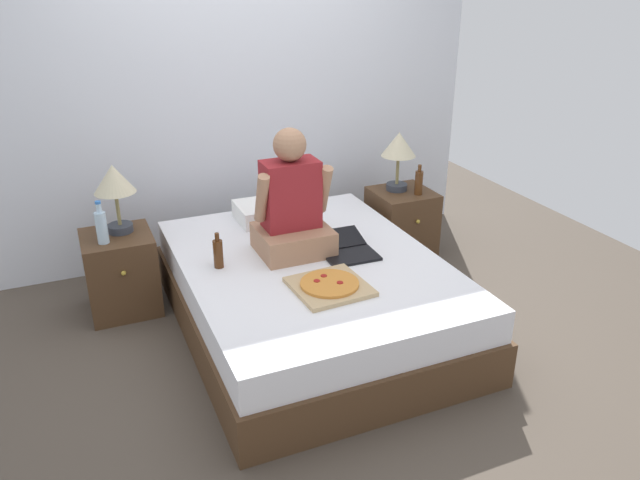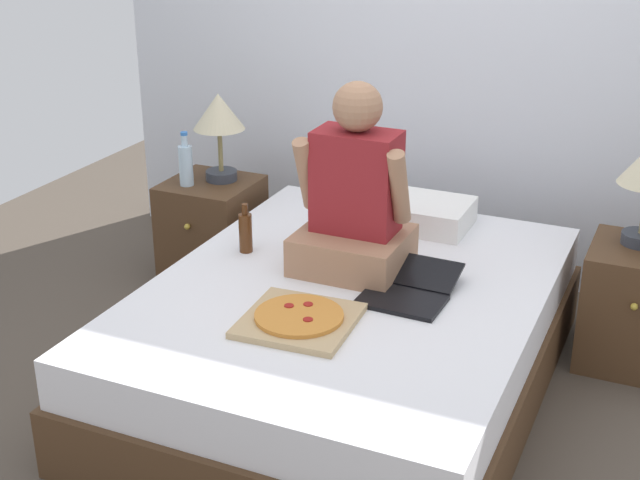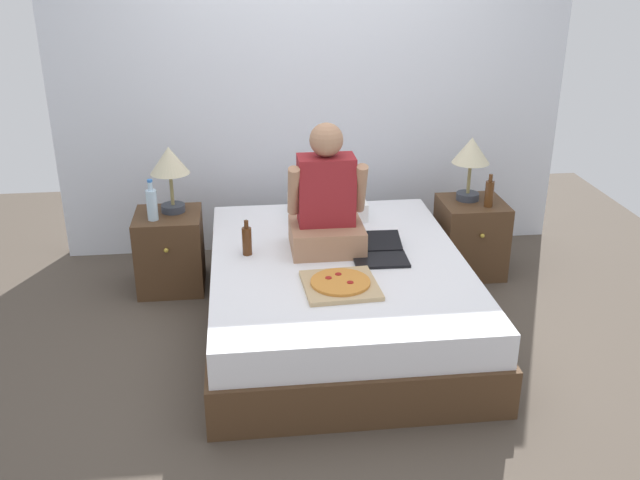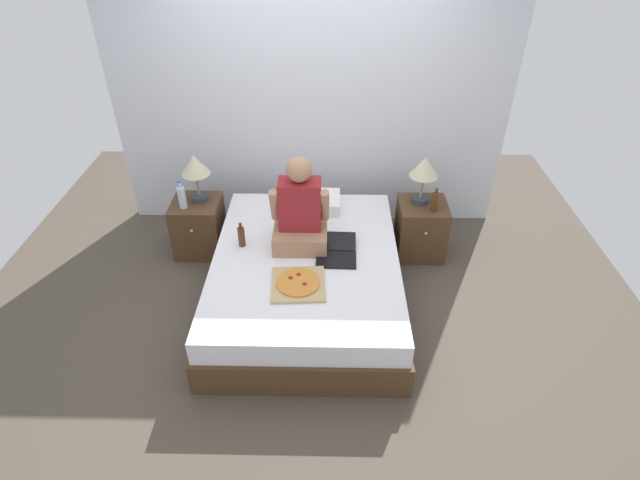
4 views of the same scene
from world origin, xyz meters
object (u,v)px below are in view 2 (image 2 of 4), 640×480
at_px(bed, 348,338).
at_px(beer_bottle_on_bed, 246,232).
at_px(laptop, 408,291).
at_px(nightstand_right, 637,306).
at_px(lamp_on_left_nightstand, 219,118).
at_px(nightstand_left, 212,230).
at_px(pizza_box, 299,319).
at_px(person_seated, 355,202).
at_px(water_bottle, 186,164).

xyz_separation_m(bed, beer_bottle_on_bed, (-0.54, 0.13, 0.33)).
distance_m(bed, laptop, 0.36).
height_order(bed, beer_bottle_on_bed, beer_bottle_on_bed).
relative_size(nightstand_right, laptop, 1.27).
bearing_deg(laptop, lamp_on_left_nightstand, 149.26).
bearing_deg(nightstand_right, nightstand_left, 180.00).
xyz_separation_m(nightstand_left, pizza_box, (1.02, -1.08, 0.22)).
xyz_separation_m(bed, person_seated, (-0.05, 0.18, 0.53)).
distance_m(nightstand_left, water_bottle, 0.40).
height_order(nightstand_left, lamp_on_left_nightstand, lamp_on_left_nightstand).
bearing_deg(laptop, pizza_box, -127.15).
relative_size(water_bottle, beer_bottle_on_bed, 1.25).
bearing_deg(nightstand_left, lamp_on_left_nightstand, 51.37).
height_order(laptop, beer_bottle_on_bed, beer_bottle_on_bed).
bearing_deg(laptop, water_bottle, 156.16).
relative_size(lamp_on_left_nightstand, water_bottle, 1.63).
xyz_separation_m(nightstand_right, pizza_box, (-1.10, -1.08, 0.22)).
bearing_deg(beer_bottle_on_bed, nightstand_right, 19.92).
bearing_deg(beer_bottle_on_bed, nightstand_left, 132.07).
bearing_deg(bed, beer_bottle_on_bed, 166.37).
xyz_separation_m(person_seated, pizza_box, (0.01, -0.55, -0.27)).
xyz_separation_m(bed, water_bottle, (-1.14, 0.62, 0.41)).
height_order(person_seated, pizza_box, person_seated).
relative_size(pizza_box, beer_bottle_on_bed, 1.92).
bearing_deg(nightstand_right, lamp_on_left_nightstand, 178.62).
distance_m(nightstand_right, beer_bottle_on_bed, 1.72).
height_order(nightstand_left, water_bottle, water_bottle).
height_order(laptop, pizza_box, laptop).
relative_size(water_bottle, pizza_box, 0.65).
bearing_deg(pizza_box, lamp_on_left_nightstand, 130.74).
height_order(bed, water_bottle, water_bottle).
bearing_deg(person_seated, bed, -74.28).
xyz_separation_m(lamp_on_left_nightstand, nightstand_right, (2.07, -0.05, -0.59)).
xyz_separation_m(lamp_on_left_nightstand, beer_bottle_on_bed, (0.48, -0.63, -0.30)).
xyz_separation_m(laptop, pizza_box, (-0.29, -0.38, -0.00)).
bearing_deg(beer_bottle_on_bed, lamp_on_left_nightstand, 127.48).
distance_m(water_bottle, laptop, 1.52).
bearing_deg(bed, pizza_box, -96.25).
distance_m(nightstand_right, pizza_box, 1.56).
xyz_separation_m(lamp_on_left_nightstand, person_seated, (0.97, -0.58, -0.10)).
distance_m(lamp_on_left_nightstand, person_seated, 1.13).
xyz_separation_m(nightstand_left, person_seated, (1.01, -0.53, 0.49)).
xyz_separation_m(lamp_on_left_nightstand, pizza_box, (0.98, -1.13, -0.37)).
bearing_deg(laptop, nightstand_right, 40.93).
relative_size(bed, nightstand_left, 3.79).
height_order(water_bottle, pizza_box, water_bottle).
height_order(water_bottle, beer_bottle_on_bed, water_bottle).
bearing_deg(person_seated, beer_bottle_on_bed, -174.57).
bearing_deg(nightstand_left, bed, -33.79).
xyz_separation_m(bed, nightstand_left, (-1.06, 0.71, 0.04)).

